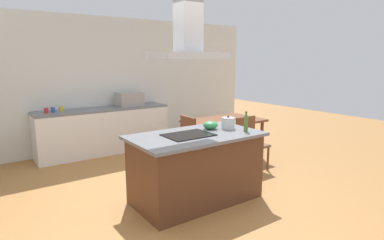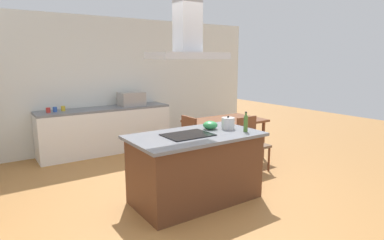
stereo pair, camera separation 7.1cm
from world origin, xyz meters
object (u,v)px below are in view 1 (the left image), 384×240
(cooktop, at_px, (188,135))
(range_hood, at_px, (188,38))
(olive_oil_bottle, at_px, (246,123))
(chair_at_left_end, at_px, (183,139))
(tea_kettle, at_px, (228,123))
(countertop_microwave, at_px, (130,99))
(dining_table, at_px, (224,124))
(coffee_mug_red, at_px, (46,110))
(chair_facing_island, at_px, (250,140))
(coffee_mug_blue, at_px, (53,110))
(mixing_bowl, at_px, (210,125))
(coffee_mug_yellow, at_px, (61,109))

(cooktop, bearing_deg, range_hood, 180.00)
(olive_oil_bottle, xyz_separation_m, chair_at_left_end, (-0.07, 1.41, -0.51))
(range_hood, bearing_deg, tea_kettle, 1.12)
(countertop_microwave, relative_size, dining_table, 0.36)
(coffee_mug_red, distance_m, dining_table, 3.23)
(tea_kettle, bearing_deg, coffee_mug_red, 121.98)
(chair_facing_island, height_order, chair_at_left_end, same)
(tea_kettle, distance_m, coffee_mug_blue, 3.36)
(countertop_microwave, relative_size, chair_at_left_end, 0.56)
(cooktop, relative_size, mixing_bowl, 2.95)
(dining_table, relative_size, range_hood, 1.56)
(chair_facing_island, bearing_deg, mixing_bowl, -162.51)
(olive_oil_bottle, distance_m, coffee_mug_blue, 3.63)
(mixing_bowl, bearing_deg, coffee_mug_blue, 117.73)
(tea_kettle, distance_m, coffee_mug_yellow, 3.32)
(coffee_mug_red, bearing_deg, tea_kettle, -58.02)
(range_hood, bearing_deg, mixing_bowl, 16.59)
(mixing_bowl, height_order, coffee_mug_blue, mixing_bowl)
(coffee_mug_red, height_order, coffee_mug_yellow, same)
(tea_kettle, distance_m, countertop_microwave, 2.87)
(cooktop, bearing_deg, countertop_microwave, 80.33)
(tea_kettle, bearing_deg, range_hood, -178.88)
(coffee_mug_yellow, height_order, chair_at_left_end, coffee_mug_yellow)
(coffee_mug_red, bearing_deg, range_hood, -68.83)
(countertop_microwave, distance_m, coffee_mug_red, 1.61)
(countertop_microwave, bearing_deg, tea_kettle, -86.26)
(countertop_microwave, height_order, range_hood, range_hood)
(coffee_mug_blue, bearing_deg, mixing_bowl, -62.27)
(olive_oil_bottle, relative_size, chair_facing_island, 0.30)
(olive_oil_bottle, xyz_separation_m, range_hood, (-0.75, 0.25, 1.09))
(mixing_bowl, height_order, range_hood, range_hood)
(cooktop, distance_m, countertop_microwave, 2.92)
(coffee_mug_blue, distance_m, dining_table, 3.15)
(coffee_mug_yellow, distance_m, chair_facing_island, 3.50)
(chair_at_left_end, bearing_deg, dining_table, 0.00)
(cooktop, xyz_separation_m, chair_at_left_end, (0.68, 1.16, -0.40))
(olive_oil_bottle, height_order, chair_facing_island, olive_oil_bottle)
(cooktop, height_order, chair_at_left_end, cooktop)
(coffee_mug_red, relative_size, coffee_mug_blue, 1.00)
(dining_table, bearing_deg, coffee_mug_blue, 145.87)
(tea_kettle, xyz_separation_m, dining_table, (0.92, 1.15, -0.31))
(coffee_mug_red, relative_size, coffee_mug_yellow, 1.00)
(olive_oil_bottle, bearing_deg, range_hood, 161.32)
(countertop_microwave, distance_m, chair_at_left_end, 1.81)
(chair_facing_island, distance_m, chair_at_left_end, 1.13)
(cooktop, distance_m, mixing_bowl, 0.48)
(olive_oil_bottle, bearing_deg, coffee_mug_yellow, 116.56)
(countertop_microwave, height_order, coffee_mug_blue, countertop_microwave)
(coffee_mug_blue, bearing_deg, countertop_microwave, -1.52)
(tea_kettle, relative_size, dining_table, 0.17)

